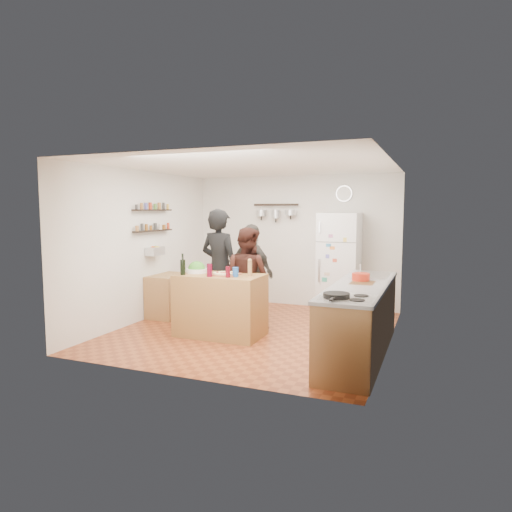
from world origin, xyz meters
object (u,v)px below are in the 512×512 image
at_px(salad_bowl, 197,271).
at_px(person_left, 220,268).
at_px(prep_island, 221,305).
at_px(counter_run, 360,320).
at_px(red_bowl, 361,277).
at_px(person_back, 252,273).
at_px(side_table, 169,295).
at_px(wine_bottle, 183,267).
at_px(skillet, 336,295).
at_px(fridge, 339,263).
at_px(pepper_mill, 250,269).
at_px(person_center, 247,279).
at_px(salt_canister, 235,272).
at_px(wall_clock, 344,194).

height_order(salad_bowl, person_left, person_left).
relative_size(prep_island, counter_run, 0.48).
height_order(counter_run, red_bowl, red_bowl).
relative_size(person_left, person_back, 1.15).
distance_m(salad_bowl, side_table, 1.33).
height_order(wine_bottle, person_left, person_left).
xyz_separation_m(skillet, fridge, (-0.65, 3.32, -0.05)).
distance_m(pepper_mill, counter_run, 1.72).
height_order(person_left, person_center, person_left).
bearing_deg(prep_island, wine_bottle, -156.25).
distance_m(person_center, fridge, 1.99).
relative_size(salad_bowl, pepper_mill, 1.58).
bearing_deg(fridge, wine_bottle, -127.27).
bearing_deg(person_back, counter_run, 175.06).
bearing_deg(salad_bowl, red_bowl, 2.29).
height_order(person_center, skillet, person_center).
height_order(person_left, person_back, person_left).
relative_size(wine_bottle, pepper_mill, 1.12).
bearing_deg(salt_canister, prep_island, 158.20).
bearing_deg(salt_canister, counter_run, -0.66).
xyz_separation_m(person_center, fridge, (1.09, 1.66, 0.11)).
distance_m(wine_bottle, salt_canister, 0.81).
xyz_separation_m(salt_canister, side_table, (-1.68, 0.89, -0.61)).
xyz_separation_m(salad_bowl, person_center, (0.64, 0.45, -0.15)).
bearing_deg(counter_run, side_table, 165.19).
bearing_deg(person_center, fridge, -108.53).
xyz_separation_m(salt_canister, person_center, (-0.08, 0.62, -0.18)).
bearing_deg(wine_bottle, salt_canister, 7.13).
distance_m(prep_island, salt_canister, 0.61).
bearing_deg(side_table, person_back, 9.40).
bearing_deg(person_left, person_center, -168.91).
relative_size(prep_island, red_bowl, 5.34).
distance_m(person_back, skillet, 2.88).
height_order(skillet, red_bowl, red_bowl).
xyz_separation_m(pepper_mill, red_bowl, (1.56, 0.10, -0.04)).
bearing_deg(skillet, wine_bottle, 159.05).
bearing_deg(prep_island, red_bowl, 4.19).
relative_size(red_bowl, fridge, 0.13).
bearing_deg(prep_island, wall_clock, 62.23).
bearing_deg(pepper_mill, wall_clock, 70.57).
bearing_deg(salad_bowl, wine_bottle, -106.50).
bearing_deg(side_table, wine_bottle, -48.38).
height_order(red_bowl, side_table, red_bowl).
distance_m(person_back, counter_run, 2.32).
height_order(salad_bowl, pepper_mill, pepper_mill).
relative_size(person_center, counter_run, 0.60).
relative_size(prep_island, wine_bottle, 5.57).
height_order(pepper_mill, skillet, pepper_mill).
relative_size(wine_bottle, side_table, 0.28).
bearing_deg(wall_clock, pepper_mill, -109.43).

